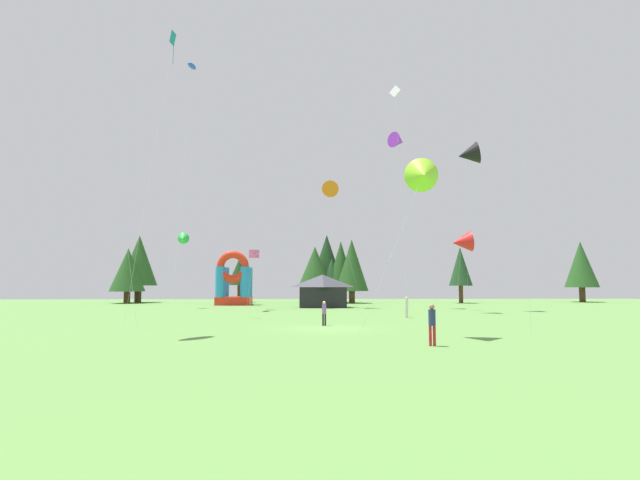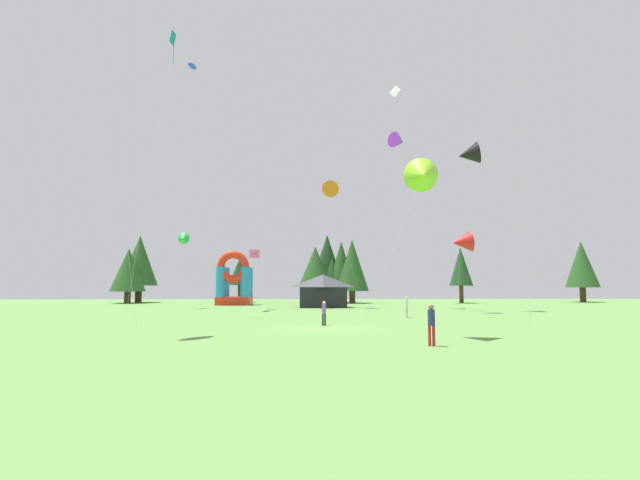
{
  "view_description": "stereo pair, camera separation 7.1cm",
  "coord_description": "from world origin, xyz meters",
  "px_view_note": "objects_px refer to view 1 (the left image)",
  "views": [
    {
      "loc": [
        -1.72,
        -31.27,
        2.79
      ],
      "look_at": [
        0.0,
        10.63,
        6.46
      ],
      "focal_mm": 28.08,
      "sensor_mm": 36.0,
      "label": 1
    },
    {
      "loc": [
        -1.65,
        -31.28,
        2.79
      ],
      "look_at": [
        0.0,
        10.63,
        6.46
      ],
      "focal_mm": 28.08,
      "sensor_mm": 36.0,
      "label": 2
    }
  ],
  "objects_px": {
    "kite_green_delta": "(183,239)",
    "festival_tent": "(322,291)",
    "person_far_side": "(432,321)",
    "kite_teal_diamond": "(174,41)",
    "kite_red_delta": "(462,242)",
    "kite_pink_box": "(254,254)",
    "kite_black_delta": "(468,154)",
    "kite_white_diamond": "(396,94)",
    "kite_purple_delta": "(398,141)",
    "kite_blue_parafoil": "(192,66)",
    "kite_lime_delta": "(423,175)",
    "person_midfield": "(406,305)",
    "person_left_edge": "(324,311)",
    "kite_orange_delta": "(329,190)",
    "inflatable_red_slide": "(234,285)"
  },
  "relations": [
    {
      "from": "kite_orange_delta",
      "to": "kite_purple_delta",
      "type": "bearing_deg",
      "value": -7.54
    },
    {
      "from": "kite_pink_box",
      "to": "kite_white_diamond",
      "type": "relative_size",
      "value": 0.26
    },
    {
      "from": "kite_green_delta",
      "to": "person_far_side",
      "type": "bearing_deg",
      "value": -61.3
    },
    {
      "from": "kite_white_diamond",
      "to": "person_far_side",
      "type": "relative_size",
      "value": 13.28
    },
    {
      "from": "kite_blue_parafoil",
      "to": "kite_black_delta",
      "type": "bearing_deg",
      "value": -4.8
    },
    {
      "from": "kite_blue_parafoil",
      "to": "person_midfield",
      "type": "relative_size",
      "value": 16.05
    },
    {
      "from": "kite_red_delta",
      "to": "person_left_edge",
      "type": "bearing_deg",
      "value": -134.67
    },
    {
      "from": "kite_orange_delta",
      "to": "kite_pink_box",
      "type": "bearing_deg",
      "value": -153.13
    },
    {
      "from": "kite_green_delta",
      "to": "festival_tent",
      "type": "relative_size",
      "value": 1.61
    },
    {
      "from": "kite_white_diamond",
      "to": "festival_tent",
      "type": "bearing_deg",
      "value": 149.72
    },
    {
      "from": "kite_lime_delta",
      "to": "kite_green_delta",
      "type": "xyz_separation_m",
      "value": [
        -20.02,
        32.03,
        -0.59
      ]
    },
    {
      "from": "kite_pink_box",
      "to": "kite_black_delta",
      "type": "xyz_separation_m",
      "value": [
        22.98,
        -2.73,
        10.58
      ]
    },
    {
      "from": "kite_white_diamond",
      "to": "inflatable_red_slide",
      "type": "height_order",
      "value": "kite_white_diamond"
    },
    {
      "from": "kite_green_delta",
      "to": "kite_blue_parafoil",
      "type": "distance_m",
      "value": 19.39
    },
    {
      "from": "kite_red_delta",
      "to": "kite_black_delta",
      "type": "distance_m",
      "value": 10.82
    },
    {
      "from": "person_left_edge",
      "to": "kite_purple_delta",
      "type": "bearing_deg",
      "value": -93.02
    },
    {
      "from": "kite_red_delta",
      "to": "kite_orange_delta",
      "type": "distance_m",
      "value": 17.97
    },
    {
      "from": "kite_green_delta",
      "to": "festival_tent",
      "type": "distance_m",
      "value": 17.33
    },
    {
      "from": "kite_green_delta",
      "to": "inflatable_red_slide",
      "type": "relative_size",
      "value": 1.23
    },
    {
      "from": "kite_teal_diamond",
      "to": "person_left_edge",
      "type": "distance_m",
      "value": 28.94
    },
    {
      "from": "person_midfield",
      "to": "festival_tent",
      "type": "bearing_deg",
      "value": 80.13
    },
    {
      "from": "kite_purple_delta",
      "to": "kite_blue_parafoil",
      "type": "height_order",
      "value": "kite_blue_parafoil"
    },
    {
      "from": "kite_red_delta",
      "to": "person_left_edge",
      "type": "height_order",
      "value": "kite_red_delta"
    },
    {
      "from": "kite_purple_delta",
      "to": "kite_blue_parafoil",
      "type": "xyz_separation_m",
      "value": [
        -23.79,
        -3.4,
        7.25
      ]
    },
    {
      "from": "kite_teal_diamond",
      "to": "kite_red_delta",
      "type": "distance_m",
      "value": 32.71
    },
    {
      "from": "kite_teal_diamond",
      "to": "person_midfield",
      "type": "bearing_deg",
      "value": -7.8
    },
    {
      "from": "kite_teal_diamond",
      "to": "kite_red_delta",
      "type": "xyz_separation_m",
      "value": [
        27.17,
        3.91,
        -17.8
      ]
    },
    {
      "from": "kite_pink_box",
      "to": "festival_tent",
      "type": "xyz_separation_m",
      "value": [
        7.67,
        4.7,
        -4.09
      ]
    },
    {
      "from": "kite_blue_parafoil",
      "to": "inflatable_red_slide",
      "type": "height_order",
      "value": "kite_blue_parafoil"
    },
    {
      "from": "kite_teal_diamond",
      "to": "kite_lime_delta",
      "type": "relative_size",
      "value": 2.63
    },
    {
      "from": "kite_purple_delta",
      "to": "kite_lime_delta",
      "type": "relative_size",
      "value": 2.14
    },
    {
      "from": "person_far_side",
      "to": "inflatable_red_slide",
      "type": "distance_m",
      "value": 46.62
    },
    {
      "from": "kite_red_delta",
      "to": "kite_black_delta",
      "type": "xyz_separation_m",
      "value": [
        2.28,
        4.04,
        9.78
      ]
    },
    {
      "from": "kite_blue_parafoil",
      "to": "person_midfield",
      "type": "height_order",
      "value": "kite_blue_parafoil"
    },
    {
      "from": "kite_blue_parafoil",
      "to": "kite_red_delta",
      "type": "bearing_deg",
      "value": -13.28
    },
    {
      "from": "kite_teal_diamond",
      "to": "kite_white_diamond",
      "type": "height_order",
      "value": "kite_teal_diamond"
    },
    {
      "from": "person_midfield",
      "to": "kite_teal_diamond",
      "type": "bearing_deg",
      "value": 143.78
    },
    {
      "from": "kite_purple_delta",
      "to": "kite_red_delta",
      "type": "distance_m",
      "value": 16.8
    },
    {
      "from": "kite_purple_delta",
      "to": "kite_blue_parafoil",
      "type": "relative_size",
      "value": 0.75
    },
    {
      "from": "kite_teal_diamond",
      "to": "festival_tent",
      "type": "height_order",
      "value": "kite_teal_diamond"
    },
    {
      "from": "kite_lime_delta",
      "to": "person_left_edge",
      "type": "relative_size",
      "value": 5.93
    },
    {
      "from": "kite_teal_diamond",
      "to": "kite_red_delta",
      "type": "relative_size",
      "value": 3.21
    },
    {
      "from": "kite_teal_diamond",
      "to": "person_midfield",
      "type": "relative_size",
      "value": 14.74
    },
    {
      "from": "kite_red_delta",
      "to": "festival_tent",
      "type": "height_order",
      "value": "kite_red_delta"
    },
    {
      "from": "kite_green_delta",
      "to": "person_far_side",
      "type": "xyz_separation_m",
      "value": [
        19.45,
        -35.53,
        -6.86
      ]
    },
    {
      "from": "kite_red_delta",
      "to": "kite_white_diamond",
      "type": "xyz_separation_m",
      "value": [
        -4.93,
        6.74,
        17.35
      ]
    },
    {
      "from": "kite_purple_delta",
      "to": "kite_black_delta",
      "type": "distance_m",
      "value": 9.23
    },
    {
      "from": "kite_lime_delta",
      "to": "person_midfield",
      "type": "xyz_separation_m",
      "value": [
        2.26,
        15.14,
        -7.54
      ]
    },
    {
      "from": "person_midfield",
      "to": "inflatable_red_slide",
      "type": "bearing_deg",
      "value": 95.91
    },
    {
      "from": "kite_white_diamond",
      "to": "person_far_side",
      "type": "height_order",
      "value": "kite_white_diamond"
    }
  ]
}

